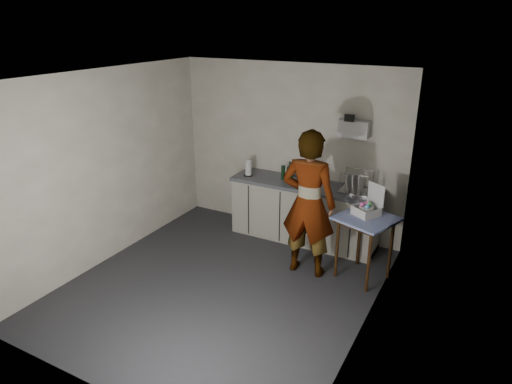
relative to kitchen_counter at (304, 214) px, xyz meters
The scene contains 15 objects.
ground 1.80m from the kitchen_counter, 103.24° to the right, with size 4.00×4.00×0.00m, color #242529.
wall_back 1.00m from the kitchen_counter, 144.05° to the left, with size 3.60×0.02×2.60m, color #B9B4A1.
wall_right 2.36m from the kitchen_counter, 50.73° to the right, with size 0.02×4.00×2.60m, color #B9B4A1.
wall_left 2.91m from the kitchen_counter, 142.18° to the right, with size 0.02×4.00×2.60m, color #B9B4A1.
ceiling 2.78m from the kitchen_counter, 103.24° to the right, with size 3.60×4.00×0.01m, color silver.
kitchen_counter is the anchor object (origin of this frame).
wall_shelf 1.47m from the kitchen_counter, 20.15° to the left, with size 0.42×0.18×0.37m.
side_table 1.32m from the kitchen_counter, 30.59° to the right, with size 0.84×0.84×0.85m.
standing_man 1.09m from the kitchen_counter, 65.26° to the right, with size 0.71×0.47×1.95m, color #B2A593.
soap_bottle 0.68m from the kitchen_counter, behind, with size 0.12×0.12×0.30m, color black.
soda_can 0.56m from the kitchen_counter, 159.17° to the right, with size 0.07×0.07×0.13m, color #B41223.
dark_bottle 0.70m from the kitchen_counter, behind, with size 0.06×0.06×0.21m, color black.
paper_towel 1.10m from the kitchen_counter, behind, with size 0.14×0.14×0.26m.
dish_rack 0.93m from the kitchen_counter, ahead, with size 0.43×0.33×0.30m.
bakery_box 1.32m from the kitchen_counter, 27.48° to the right, with size 0.39×0.39×0.39m.
Camera 1 is at (2.75, -4.20, 3.19)m, focal length 32.00 mm.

